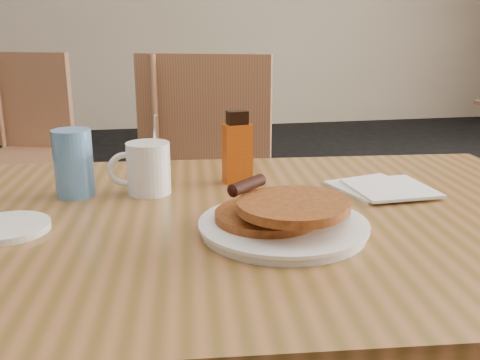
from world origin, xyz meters
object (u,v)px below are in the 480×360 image
object	(u,v)px
main_table	(250,235)
chair_wall_extra	(31,133)
chair_main_far	(209,182)
pancake_plate	(284,218)
blue_tumbler	(74,163)
syrup_bottle	(237,150)
coffee_mug	(147,167)

from	to	relation	value
main_table	chair_wall_extra	bearing A→B (deg)	110.97
chair_main_far	pancake_plate	xyz separation A→B (m)	(0.01, -0.84, 0.18)
main_table	chair_wall_extra	size ratio (longest dim) A/B	1.48
main_table	blue_tumbler	distance (m)	0.39
pancake_plate	blue_tumbler	bearing A→B (deg)	142.62
pancake_plate	main_table	bearing A→B (deg)	111.99
pancake_plate	syrup_bottle	distance (m)	0.31
coffee_mug	blue_tumbler	xyz separation A→B (m)	(-0.14, 0.01, 0.01)
chair_wall_extra	blue_tumbler	xyz separation A→B (m)	(0.39, -1.69, 0.24)
coffee_mug	blue_tumbler	size ratio (longest dim) A/B	1.23
blue_tumbler	pancake_plate	bearing A→B (deg)	-37.38
pancake_plate	coffee_mug	world-z (taller)	coffee_mug
pancake_plate	coffee_mug	bearing A→B (deg)	129.33
blue_tumbler	chair_main_far	bearing A→B (deg)	58.21
pancake_plate	syrup_bottle	size ratio (longest dim) A/B	1.80
coffee_mug	syrup_bottle	bearing A→B (deg)	32.21
main_table	chair_wall_extra	distance (m)	2.01
chair_wall_extra	coffee_mug	bearing A→B (deg)	-51.05
syrup_bottle	chair_main_far	bearing A→B (deg)	81.57
chair_main_far	coffee_mug	distance (m)	0.64
chair_main_far	pancake_plate	bearing A→B (deg)	-68.31
chair_wall_extra	syrup_bottle	bearing A→B (deg)	-44.69
chair_main_far	pancake_plate	distance (m)	0.86
chair_main_far	syrup_bottle	distance (m)	0.58
main_table	chair_wall_extra	xyz separation A→B (m)	(-0.72, 1.87, -0.14)
coffee_mug	syrup_bottle	size ratio (longest dim) A/B	1.05
chair_main_far	blue_tumbler	xyz separation A→B (m)	(-0.35, -0.56, 0.22)
main_table	pancake_plate	distance (m)	0.12
chair_wall_extra	pancake_plate	distance (m)	2.11
main_table	coffee_mug	bearing A→B (deg)	136.11
coffee_mug	chair_main_far	bearing A→B (deg)	90.12
main_table	syrup_bottle	bearing A→B (deg)	85.58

